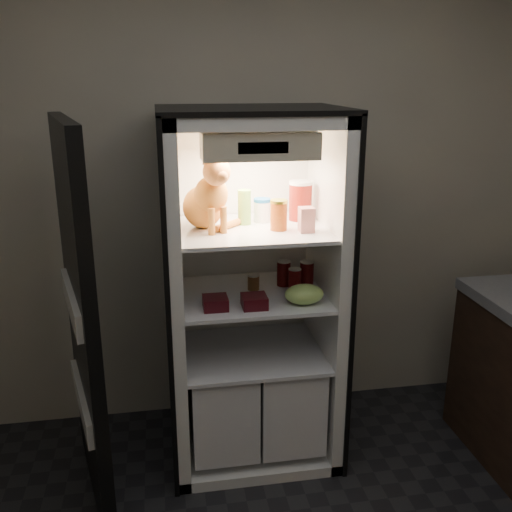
{
  "coord_description": "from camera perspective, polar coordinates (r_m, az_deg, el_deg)",
  "views": [
    {
      "loc": [
        -0.45,
        -1.4,
        2.01
      ],
      "look_at": [
        0.02,
        1.32,
        1.14
      ],
      "focal_mm": 40.0,
      "sensor_mm": 36.0,
      "label": 1
    }
  ],
  "objects": [
    {
      "name": "fridge_door",
      "position": [
        2.78,
        -16.99,
        -6.59
      ],
      "size": [
        0.26,
        0.86,
        1.85
      ],
      "rotation": [
        0.0,
        0.0,
        0.23
      ],
      "color": "black",
      "rests_on": "floor"
    },
    {
      "name": "berry_box_right",
      "position": [
        2.77,
        -0.17,
        -4.56
      ],
      "size": [
        0.12,
        0.12,
        0.06
      ],
      "primitive_type": "cube",
      "color": "#490C12",
      "rests_on": "refrigerator"
    },
    {
      "name": "pepper_jar",
      "position": [
        3.0,
        4.46,
        5.54
      ],
      "size": [
        0.12,
        0.12,
        0.21
      ],
      "color": "maroon",
      "rests_on": "refrigerator"
    },
    {
      "name": "mayo_tub",
      "position": [
        2.96,
        0.61,
        4.61
      ],
      "size": [
        0.09,
        0.09,
        0.12
      ],
      "color": "white",
      "rests_on": "refrigerator"
    },
    {
      "name": "soda_can_c",
      "position": [
        2.97,
        3.9,
        -2.41
      ],
      "size": [
        0.07,
        0.07,
        0.12
      ],
      "color": "black",
      "rests_on": "refrigerator"
    },
    {
      "name": "condiment_jar",
      "position": [
        2.99,
        -0.26,
        -2.6
      ],
      "size": [
        0.06,
        0.06,
        0.09
      ],
      "color": "#563218",
      "rests_on": "refrigerator"
    },
    {
      "name": "tabby_cat",
      "position": [
        2.81,
        -4.88,
        5.67
      ],
      "size": [
        0.37,
        0.39,
        0.4
      ],
      "rotation": [
        0.0,
        0.0,
        0.35
      ],
      "color": "orange",
      "rests_on": "refrigerator"
    },
    {
      "name": "salsa_jar",
      "position": [
        2.79,
        2.3,
        4.13
      ],
      "size": [
        0.09,
        0.09,
        0.15
      ],
      "color": "maroon",
      "rests_on": "refrigerator"
    },
    {
      "name": "refrigerator",
      "position": [
        3.07,
        -0.56,
        -5.87
      ],
      "size": [
        0.9,
        0.72,
        1.88
      ],
      "color": "white",
      "rests_on": "floor"
    },
    {
      "name": "parmesan_shaker",
      "position": [
        2.9,
        -1.17,
        4.91
      ],
      "size": [
        0.07,
        0.07,
        0.18
      ],
      "color": "green",
      "rests_on": "refrigerator"
    },
    {
      "name": "soda_can_b",
      "position": [
        3.05,
        5.09,
        -1.78
      ],
      "size": [
        0.07,
        0.07,
        0.14
      ],
      "color": "black",
      "rests_on": "refrigerator"
    },
    {
      "name": "room_shell",
      "position": [
        1.52,
        7.77,
        2.41
      ],
      "size": [
        3.6,
        3.6,
        3.6
      ],
      "color": "white",
      "rests_on": "floor"
    },
    {
      "name": "cream_carton",
      "position": [
        2.77,
        5.07,
        3.64
      ],
      "size": [
        0.07,
        0.07,
        0.12
      ],
      "primitive_type": "cube",
      "color": "silver",
      "rests_on": "refrigerator"
    },
    {
      "name": "grape_bag",
      "position": [
        2.82,
        4.84,
        -3.83
      ],
      "size": [
        0.2,
        0.14,
        0.1
      ],
      "primitive_type": "ellipsoid",
      "color": "#94C15A",
      "rests_on": "refrigerator"
    },
    {
      "name": "berry_box_left",
      "position": [
        2.76,
        -4.09,
        -4.69
      ],
      "size": [
        0.12,
        0.12,
        0.06
      ],
      "primitive_type": "cube",
      "color": "#490C12",
      "rests_on": "refrigerator"
    },
    {
      "name": "soda_can_a",
      "position": [
        3.05,
        2.79,
        -1.72
      ],
      "size": [
        0.07,
        0.07,
        0.14
      ],
      "color": "black",
      "rests_on": "refrigerator"
    }
  ]
}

